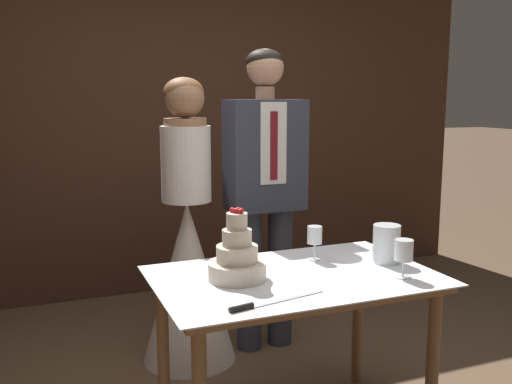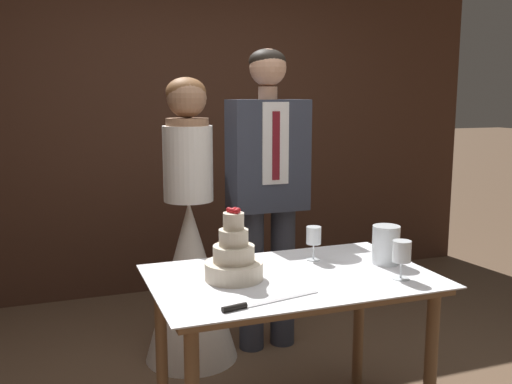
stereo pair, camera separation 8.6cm
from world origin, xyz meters
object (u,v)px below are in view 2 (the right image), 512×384
Objects in this scene: cake_table at (291,296)px; groom at (268,182)px; cake_knife at (253,304)px; bride at (190,258)px; wine_glass_near at (314,236)px; hurricane_candle at (386,246)px; tiered_cake at (234,258)px; wine_glass_middle at (402,252)px.

groom is at bearing 75.19° from cake_table.
bride reaches higher than cake_knife.
groom is at bearing 55.29° from cake_knife.
cake_knife is 0.26× the size of bride.
cake_table is 0.34m from wine_glass_near.
tiered_cake is at bearing 178.14° from hurricane_candle.
cake_knife is (-0.29, -0.29, 0.10)m from cake_table.
hurricane_candle is at bearing -50.78° from bride.
cake_knife is 1.33m from groom.
wine_glass_middle reaches higher than cake_table.
groom is (0.52, 1.20, 0.27)m from cake_knife.
tiered_cake is 0.90m from bride.
hurricane_candle is (0.77, 0.30, 0.08)m from cake_knife.
hurricane_candle is 0.94m from groom.
wine_glass_near is 0.90× the size of hurricane_candle.
cake_knife is at bearing -158.49° from hurricane_candle.
cake_table is at bearing 154.13° from wine_glass_middle.
tiered_cake is 0.74m from hurricane_candle.
tiered_cake is 1.91× the size of wine_glass_near.
hurricane_candle is at bearing -1.86° from tiered_cake.
hurricane_candle is at bearing 73.61° from wine_glass_middle.
bride is at bearing 104.80° from cake_table.
wine_glass_middle is at bearing -25.87° from cake_table.
bride is (-0.44, 0.72, -0.26)m from wine_glass_near.
groom is at bearing 60.35° from tiered_cake.
cake_knife is 1.21m from bride.
wine_glass_middle is 1.14m from groom.
wine_glass_near is at bearing 43.35° from cake_table.
wine_glass_near is at bearing -58.94° from bride.
tiered_cake is at bearing -119.65° from groom.
bride reaches higher than wine_glass_middle.
wine_glass_middle is at bearing -59.20° from bride.
tiered_cake is 0.17× the size of groom.
wine_glass_near is 0.09× the size of groom.
hurricane_candle is at bearing 1.79° from cake_table.
bride is at bearing 89.05° from tiered_cake.
cake_table is at bearing -75.20° from bride.
groom is at bearing 99.38° from wine_glass_middle.
wine_glass_middle is 0.10× the size of bride.
wine_glass_near is at bearing 120.30° from wine_glass_middle.
hurricane_candle is at bearing -74.42° from groom.
cake_table is 7.31× the size of wine_glass_middle.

